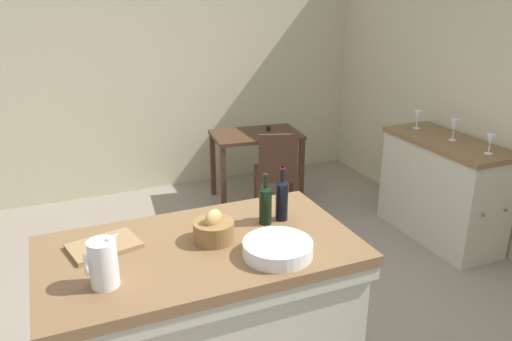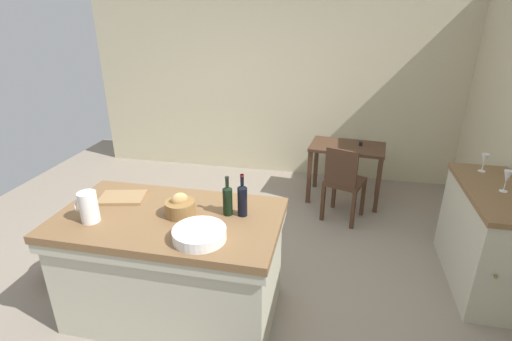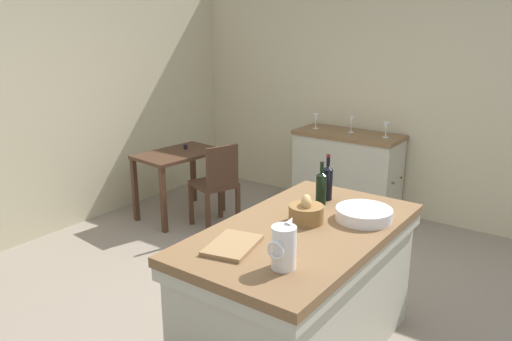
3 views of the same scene
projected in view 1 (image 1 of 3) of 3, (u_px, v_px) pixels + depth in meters
name	position (u px, v px, depth m)	size (l,w,h in m)	color
ground_plane	(218.00, 317.00, 3.58)	(6.76, 6.76, 0.00)	gray
wall_back	(134.00, 73.00, 5.37)	(5.32, 0.12, 2.60)	beige
island_table	(203.00, 311.00, 2.84)	(1.67, 0.94, 0.89)	brown
side_cabinet	(442.00, 189.00, 4.57)	(0.52, 1.19, 0.92)	brown
writing_desk	(256.00, 144.00, 5.32)	(0.96, 0.65, 0.78)	#472D1E
wooden_chair	(277.00, 172.00, 4.86)	(0.51, 0.51, 0.91)	#472D1E
pitcher	(103.00, 263.00, 2.31)	(0.17, 0.13, 0.27)	white
wash_bowl	(278.00, 249.00, 2.59)	(0.36, 0.36, 0.08)	white
bread_basket	(214.00, 230.00, 2.73)	(0.22, 0.22, 0.18)	olive
cutting_board	(104.00, 246.00, 2.68)	(0.35, 0.24, 0.02)	#99754C
wine_bottle_dark	(282.00, 199.00, 2.96)	(0.07, 0.07, 0.33)	black
wine_bottle_amber	(265.00, 204.00, 2.91)	(0.07, 0.07, 0.31)	black
wine_glass_far_left	(490.00, 140.00, 4.02)	(0.07, 0.07, 0.16)	white
wine_glass_left	(454.00, 126.00, 4.36)	(0.07, 0.07, 0.18)	white
wine_glass_middle	(418.00, 116.00, 4.71)	(0.07, 0.07, 0.17)	white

